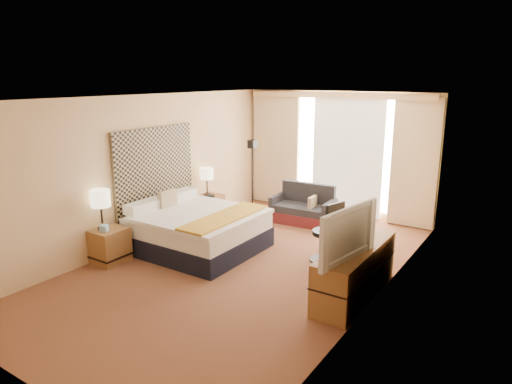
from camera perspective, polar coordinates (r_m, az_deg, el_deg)
The scene contains 21 objects.
floor at distance 7.29m, azimuth -1.53°, elevation -9.16°, with size 4.20×7.00×0.02m, color maroon.
ceiling at distance 6.69m, azimuth -1.68°, elevation 11.73°, with size 4.20×7.00×0.02m, color white.
wall_back at distance 9.89m, azimuth 10.13°, elevation 4.77°, with size 4.20×0.02×2.60m, color #E9BE8E.
wall_front at distance 4.60m, azimuth -27.69°, elevation -7.77°, with size 4.20×0.02×2.60m, color #E9BE8E.
wall_left at distance 8.23m, azimuth -13.69°, elevation 2.69°, with size 0.02×7.00×2.60m, color #E9BE8E.
wall_right at distance 5.96m, azimuth 15.19°, elevation -1.78°, with size 0.02×7.00×2.60m, color #E9BE8E.
headboard at distance 8.34m, azimuth -12.50°, elevation 2.76°, with size 0.06×1.85×1.50m, color black.
nightstand_left at distance 7.68m, azimuth -17.78°, elevation -6.39°, with size 0.45×0.52×0.55m, color brown.
nightstand_right at distance 9.35m, azimuth -5.88°, elevation -2.08°, with size 0.45×0.52×0.55m, color brown.
media_dresser at distance 6.36m, azimuth 12.30°, elevation -9.68°, with size 0.50×1.80×0.70m, color brown.
window at distance 9.76m, azimuth 11.41°, elevation 4.71°, with size 2.30×0.02×2.30m, color white.
curtains at distance 9.77m, azimuth 9.87°, elevation 5.31°, with size 4.12×0.19×2.56m.
bed at distance 7.88m, azimuth -7.30°, elevation -4.71°, with size 1.96×1.79×0.95m.
loveseat at distance 9.33m, azimuth 5.99°, elevation -2.25°, with size 1.28×0.73×0.77m.
floor_lamp at distance 9.52m, azimuth -0.47°, elevation 3.68°, with size 0.20×0.20×1.62m.
desk_chair at distance 7.35m, azimuth 9.03°, elevation -5.37°, with size 0.49×0.49×1.01m.
lamp_left at distance 7.46m, azimuth -18.89°, elevation -0.85°, with size 0.31×0.31×0.64m.
lamp_right at distance 9.21m, azimuth -6.18°, elevation 2.24°, with size 0.27×0.27×0.57m.
tissue_box at distance 7.50m, azimuth -18.45°, elevation -4.31°, with size 0.11×0.11×0.10m, color #97C8EA.
telephone at distance 9.10m, azimuth -5.82°, elevation -0.53°, with size 0.17×0.13×0.07m, color black.
television at distance 5.74m, azimuth 10.55°, elevation -4.88°, with size 1.18×0.15×0.68m, color black.
Camera 1 is at (3.84, -5.47, 2.90)m, focal length 32.00 mm.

